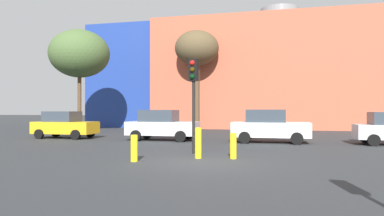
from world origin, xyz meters
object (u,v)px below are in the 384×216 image
(traffic_light_island, at_px, (193,84))
(bollard_yellow_0, at_px, (233,146))
(parked_car_0, at_px, (64,125))
(parked_car_1, at_px, (162,125))
(bare_tree_1, at_px, (80,54))
(bare_tree_0, at_px, (197,49))
(parked_car_2, at_px, (269,126))
(bollard_yellow_1, at_px, (198,143))
(bollard_yellow_2, at_px, (134,148))

(traffic_light_island, xyz_separation_m, bollard_yellow_0, (1.76, -1.16, -2.37))
(parked_car_0, distance_m, traffic_light_island, 11.44)
(parked_car_1, bearing_deg, bollard_yellow_0, -53.89)
(traffic_light_island, bearing_deg, bare_tree_1, -126.21)
(traffic_light_island, xyz_separation_m, bare_tree_0, (-3.63, 16.74, 4.38))
(parked_car_2, distance_m, bollard_yellow_1, 7.48)
(parked_car_1, distance_m, bare_tree_0, 12.71)
(traffic_light_island, distance_m, bare_tree_0, 17.68)
(bare_tree_1, xyz_separation_m, bollard_yellow_1, (12.72, -12.94, -5.76))
(parked_car_1, height_order, traffic_light_island, traffic_light_island)
(traffic_light_island, height_order, bollard_yellow_0, traffic_light_island)
(bollard_yellow_1, bearing_deg, bare_tree_0, 102.88)
(bare_tree_0, bearing_deg, bare_tree_1, -149.10)
(parked_car_1, xyz_separation_m, bollard_yellow_2, (1.79, -8.37, -0.43))
(parked_car_0, height_order, bollard_yellow_0, parked_car_0)
(parked_car_1, bearing_deg, parked_car_0, -180.00)
(parked_car_2, bearing_deg, bollard_yellow_1, -108.84)
(bare_tree_0, xyz_separation_m, bollard_yellow_0, (5.40, -17.90, -6.75))
(parked_car_1, relative_size, bollard_yellow_0, 4.38)
(parked_car_2, bearing_deg, bollard_yellow_0, -99.47)
(bare_tree_0, distance_m, bollard_yellow_2, 20.64)
(traffic_light_island, height_order, bare_tree_1, bare_tree_1)
(parked_car_1, bearing_deg, bare_tree_1, 146.77)
(parked_car_0, xyz_separation_m, bare_tree_1, (-2.52, 5.87, 5.48))
(parked_car_2, bearing_deg, bare_tree_0, 120.73)
(parked_car_0, height_order, parked_car_2, parked_car_2)
(bare_tree_1, distance_m, bollard_yellow_0, 19.81)
(parked_car_0, distance_m, parked_car_2, 12.61)
(bollard_yellow_2, bearing_deg, bollard_yellow_0, 24.67)
(parked_car_2, relative_size, bollard_yellow_1, 3.70)
(parked_car_1, xyz_separation_m, traffic_light_island, (3.26, -5.73, 1.95))
(parked_car_2, bearing_deg, parked_car_1, 180.00)
(traffic_light_island, xyz_separation_m, bollard_yellow_2, (-1.47, -2.64, -2.38))
(bollard_yellow_0, bearing_deg, bollard_yellow_2, -155.33)
(bollard_yellow_2, bearing_deg, bare_tree_1, 127.05)
(parked_car_0, distance_m, bare_tree_0, 14.10)
(parked_car_2, bearing_deg, traffic_light_island, -116.97)
(parked_car_0, distance_m, bollard_yellow_1, 12.41)
(traffic_light_island, height_order, bare_tree_0, bare_tree_0)
(parked_car_1, xyz_separation_m, bare_tree_0, (-0.38, 11.01, 6.33))
(traffic_light_island, xyz_separation_m, bare_tree_1, (-12.22, 11.60, 3.49))
(bollard_yellow_1, bearing_deg, bare_tree_1, 134.51)
(parked_car_2, distance_m, bollard_yellow_2, 9.46)
(parked_car_2, bearing_deg, bare_tree_1, 158.79)
(bare_tree_0, distance_m, bollard_yellow_0, 19.87)
(traffic_light_island, bearing_deg, parked_car_0, -113.26)
(bollard_yellow_0, height_order, bollard_yellow_1, bollard_yellow_1)
(parked_car_1, height_order, bollard_yellow_1, parked_car_1)
(parked_car_2, distance_m, bollard_yellow_0, 6.99)
(parked_car_0, height_order, bare_tree_0, bare_tree_0)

